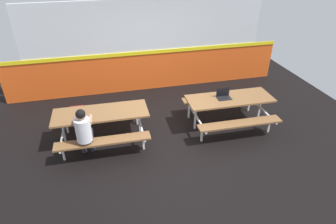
% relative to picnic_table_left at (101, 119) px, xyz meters
% --- Properties ---
extents(ground_plane, '(10.00, 10.00, 0.02)m').
position_rel_picnic_table_left_xyz_m(ground_plane, '(1.47, -0.20, -0.59)').
color(ground_plane, black).
extents(accent_backdrop, '(8.00, 0.14, 2.60)m').
position_rel_picnic_table_left_xyz_m(accent_backdrop, '(1.47, 2.44, 0.67)').
color(accent_backdrop, '#E55119').
rests_on(accent_backdrop, ground).
extents(picnic_table_left, '(2.02, 1.58, 0.74)m').
position_rel_picnic_table_left_xyz_m(picnic_table_left, '(0.00, 0.00, 0.00)').
color(picnic_table_left, brown).
rests_on(picnic_table_left, ground).
extents(picnic_table_right, '(2.02, 1.58, 0.74)m').
position_rel_picnic_table_left_xyz_m(picnic_table_right, '(2.95, -0.05, 0.00)').
color(picnic_table_right, brown).
rests_on(picnic_table_right, ground).
extents(student_nearer, '(0.36, 0.53, 1.21)m').
position_rel_picnic_table_left_xyz_m(student_nearer, '(-0.35, -0.55, 0.13)').
color(student_nearer, '#2D2D38').
rests_on(student_nearer, ground).
extents(laptop_dark, '(0.32, 0.23, 0.22)m').
position_rel_picnic_table_left_xyz_m(laptop_dark, '(2.81, -0.01, 0.21)').
color(laptop_dark, black).
rests_on(laptop_dark, picnic_table_right).
extents(backpack_dark, '(0.30, 0.22, 0.44)m').
position_rel_picnic_table_left_xyz_m(backpack_dark, '(-0.56, 0.89, -0.36)').
color(backpack_dark, maroon).
rests_on(backpack_dark, ground).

